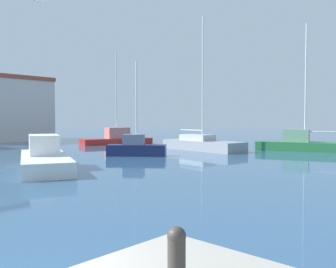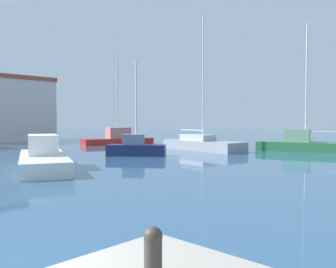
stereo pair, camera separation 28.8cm
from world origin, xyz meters
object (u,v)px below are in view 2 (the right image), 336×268
sailboat_green_behind_lamppost (304,144)px  sailboat_grey_inner_mooring (202,144)px  sailboat_navy_mid_harbor (136,147)px  motorboat_white_distant_east (43,158)px  mooring_bollard (153,249)px  sailboat_red_distant_north (118,138)px

sailboat_green_behind_lamppost → sailboat_grey_inner_mooring: bearing=127.9°
sailboat_grey_inner_mooring → sailboat_navy_mid_harbor: bearing=176.2°
motorboat_white_distant_east → mooring_bollard: bearing=-114.1°
mooring_bollard → sailboat_red_distant_north: sailboat_red_distant_north is taller
sailboat_grey_inner_mooring → motorboat_white_distant_east: size_ratio=1.35×
sailboat_grey_inner_mooring → sailboat_navy_mid_harbor: 7.36m
sailboat_grey_inner_mooring → sailboat_green_behind_lamppost: sailboat_grey_inner_mooring is taller
sailboat_red_distant_north → motorboat_white_distant_east: sailboat_red_distant_north is taller
sailboat_navy_mid_harbor → motorboat_white_distant_east: 8.30m
sailboat_red_distant_north → sailboat_green_behind_lamppost: bearing=-74.3°
sailboat_navy_mid_harbor → sailboat_green_behind_lamppost: bearing=-30.1°
sailboat_red_distant_north → sailboat_grey_inner_mooring: size_ratio=0.85×
sailboat_grey_inner_mooring → sailboat_green_behind_lamppost: 8.71m
mooring_bollard → sailboat_navy_mid_harbor: sailboat_navy_mid_harbor is taller
mooring_bollard → sailboat_red_distant_north: (22.80, 28.98, -0.70)m
sailboat_red_distant_north → sailboat_navy_mid_harbor: bearing=-123.2°
mooring_bollard → sailboat_navy_mid_harbor: bearing=48.9°
sailboat_red_distant_north → motorboat_white_distant_east: size_ratio=1.16×
sailboat_red_distant_north → sailboat_green_behind_lamppost: sailboat_green_behind_lamppost is taller
mooring_bollard → sailboat_red_distant_north: bearing=51.8°
mooring_bollard → sailboat_red_distant_north: size_ratio=0.05×
sailboat_red_distant_north → sailboat_grey_inner_mooring: 11.83m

